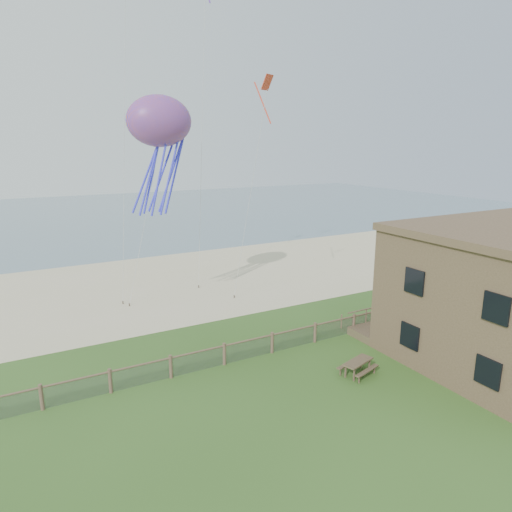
{
  "coord_description": "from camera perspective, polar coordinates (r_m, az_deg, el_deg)",
  "views": [
    {
      "loc": [
        -12.41,
        -14.64,
        11.58
      ],
      "look_at": [
        0.05,
        8.0,
        5.28
      ],
      "focal_mm": 32.0,
      "sensor_mm": 36.0,
      "label": 1
    }
  ],
  "objects": [
    {
      "name": "picnic_table",
      "position": [
        24.84,
        12.59,
        -13.44
      ],
      "size": [
        2.15,
        1.84,
        0.77
      ],
      "primitive_type": null,
      "rotation": [
        0.0,
        0.0,
        0.28
      ],
      "color": "brown",
      "rests_on": "ground"
    },
    {
      "name": "octopus_kite",
      "position": [
        30.81,
        -11.82,
        12.37
      ],
      "size": [
        4.52,
        3.78,
        7.97
      ],
      "primitive_type": null,
      "rotation": [
        0.0,
        0.0,
        -0.31
      ],
      "color": "#D95922"
    },
    {
      "name": "motel_deck",
      "position": [
        34.05,
        22.23,
        -6.8
      ],
      "size": [
        15.0,
        2.0,
        0.5
      ],
      "primitive_type": "cube",
      "color": "brown",
      "rests_on": "ground"
    },
    {
      "name": "ground",
      "position": [
        22.41,
        10.28,
        -17.65
      ],
      "size": [
        160.0,
        160.0,
        0.0
      ],
      "primitive_type": "plane",
      "color": "#304F1B",
      "rests_on": "ground"
    },
    {
      "name": "sand_beach",
      "position": [
        40.38,
        -9.7,
        -3.16
      ],
      "size": [
        72.0,
        20.0,
        0.02
      ],
      "primitive_type": "cube",
      "color": "#C8BC90",
      "rests_on": "ground"
    },
    {
      "name": "kite_red",
      "position": [
        30.65,
        1.4,
        19.51
      ],
      "size": [
        1.68,
        1.97,
        2.56
      ],
      "primitive_type": null,
      "rotation": [
        0.44,
        0.0,
        0.49
      ],
      "color": "#EA4229"
    },
    {
      "name": "chainlink_fence",
      "position": [
        26.49,
        2.03,
        -10.92
      ],
      "size": [
        36.2,
        0.2,
        1.25
      ],
      "primitive_type": null,
      "color": "brown",
      "rests_on": "ground"
    },
    {
      "name": "ocean",
      "position": [
        82.41,
        -19.94,
        4.8
      ],
      "size": [
        160.0,
        68.0,
        0.02
      ],
      "primitive_type": "cube",
      "color": "slate",
      "rests_on": "ground"
    }
  ]
}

